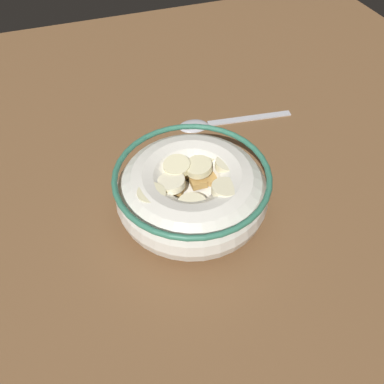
# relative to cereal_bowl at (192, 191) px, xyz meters

# --- Properties ---
(ground_plane) EXTENTS (1.01, 1.01, 0.02)m
(ground_plane) POSITION_rel_cereal_bowl_xyz_m (0.00, -0.00, -0.04)
(ground_plane) COLOR brown
(cereal_bowl) EXTENTS (0.16, 0.16, 0.06)m
(cereal_bowl) POSITION_rel_cereal_bowl_xyz_m (0.00, 0.00, 0.00)
(cereal_bowl) COLOR silver
(cereal_bowl) RESTS_ON ground_plane
(spoon) EXTENTS (0.16, 0.04, 0.01)m
(spoon) POSITION_rel_cereal_bowl_xyz_m (0.08, 0.13, -0.03)
(spoon) COLOR #B7B7BC
(spoon) RESTS_ON ground_plane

